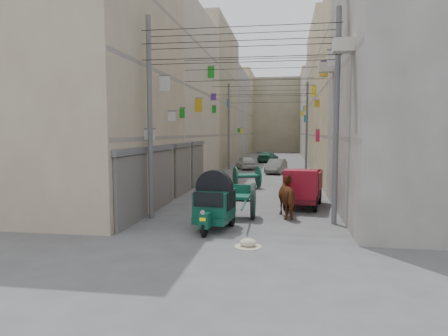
% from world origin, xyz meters
% --- Properties ---
extents(ground, '(140.00, 140.00, 0.00)m').
position_xyz_m(ground, '(0.00, 0.00, 0.00)').
color(ground, '#4C4C4F').
rests_on(ground, ground).
extents(building_row_left, '(8.00, 62.00, 14.00)m').
position_xyz_m(building_row_left, '(-8.00, 34.13, 6.46)').
color(building_row_left, tan).
rests_on(building_row_left, ground).
extents(building_row_right, '(8.00, 62.00, 14.00)m').
position_xyz_m(building_row_right, '(8.00, 34.13, 6.46)').
color(building_row_right, '#9F9A94').
rests_on(building_row_right, ground).
extents(end_cap_building, '(22.00, 10.00, 13.00)m').
position_xyz_m(end_cap_building, '(0.00, 66.00, 6.50)').
color(end_cap_building, tan).
rests_on(end_cap_building, ground).
extents(shutters_left, '(0.18, 14.40, 2.88)m').
position_xyz_m(shutters_left, '(-3.92, 10.38, 1.49)').
color(shutters_left, '#515056').
rests_on(shutters_left, ground).
extents(signboards, '(8.22, 40.52, 5.67)m').
position_xyz_m(signboards, '(-0.01, 21.66, 3.43)').
color(signboards, yellow).
rests_on(signboards, ground).
extents(ac_units, '(0.70, 6.55, 3.35)m').
position_xyz_m(ac_units, '(3.65, 7.67, 7.43)').
color(ac_units, '#B7B4A5').
rests_on(ac_units, ground).
extents(utility_poles, '(7.40, 22.20, 8.00)m').
position_xyz_m(utility_poles, '(0.00, 17.00, 4.00)').
color(utility_poles, '#58585A').
rests_on(utility_poles, ground).
extents(overhead_cables, '(7.40, 22.52, 1.12)m').
position_xyz_m(overhead_cables, '(0.00, 14.40, 6.77)').
color(overhead_cables, black).
rests_on(overhead_cables, ground).
extents(auto_rickshaw, '(1.49, 2.36, 1.63)m').
position_xyz_m(auto_rickshaw, '(-0.73, 4.52, 0.96)').
color(auto_rickshaw, black).
rests_on(auto_rickshaw, ground).
extents(tonga_cart, '(1.56, 3.21, 1.44)m').
position_xyz_m(tonga_cart, '(-0.17, 6.42, 0.75)').
color(tonga_cart, black).
rests_on(tonga_cart, ground).
extents(mini_truck, '(1.94, 3.43, 1.83)m').
position_xyz_m(mini_truck, '(2.54, 9.00, 0.87)').
color(mini_truck, black).
rests_on(mini_truck, ground).
extents(second_cart, '(1.91, 1.80, 1.37)m').
position_xyz_m(second_cart, '(-0.61, 15.16, 0.73)').
color(second_cart, '#124F3E').
rests_on(second_cart, ground).
extents(feed_sack, '(0.52, 0.41, 0.26)m').
position_xyz_m(feed_sack, '(0.67, 2.48, 0.13)').
color(feed_sack, '#BEB89E').
rests_on(feed_sack, ground).
extents(horse, '(1.39, 2.15, 1.68)m').
position_xyz_m(horse, '(1.97, 7.00, 0.84)').
color(horse, brown).
rests_on(horse, ground).
extents(distant_car_white, '(2.50, 3.83, 1.21)m').
position_xyz_m(distant_car_white, '(-1.96, 27.90, 0.61)').
color(distant_car_white, silver).
rests_on(distant_car_white, ground).
extents(distant_car_grey, '(1.90, 3.78, 1.19)m').
position_xyz_m(distant_car_grey, '(0.96, 24.52, 0.59)').
color(distant_car_grey, '#555A57').
rests_on(distant_car_grey, ground).
extents(distant_car_green, '(2.59, 4.42, 1.20)m').
position_xyz_m(distant_car_green, '(-0.31, 37.20, 0.60)').
color(distant_car_green, '#1F5A49').
rests_on(distant_car_green, ground).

